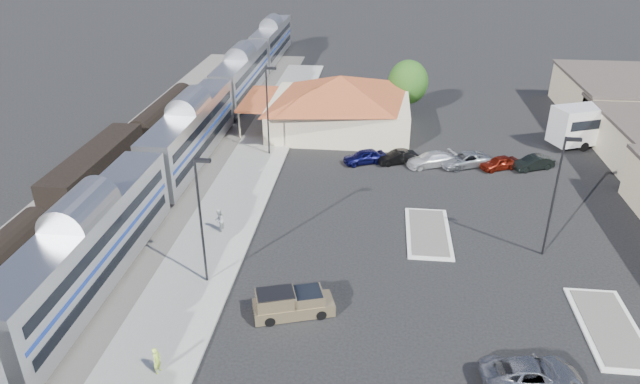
# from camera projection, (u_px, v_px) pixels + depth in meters

# --- Properties ---
(ground) EXTENTS (280.00, 280.00, 0.00)m
(ground) POSITION_uv_depth(u_px,v_px,m) (375.00, 244.00, 42.19)
(ground) COLOR black
(ground) RESTS_ON ground
(railbed) EXTENTS (16.00, 100.00, 0.12)m
(railbed) POSITION_uv_depth(u_px,v_px,m) (143.00, 184.00, 51.32)
(railbed) COLOR #4C4944
(railbed) RESTS_ON ground
(platform) EXTENTS (5.50, 92.00, 0.18)m
(platform) POSITION_uv_depth(u_px,v_px,m) (236.00, 199.00, 48.65)
(platform) COLOR gray
(platform) RESTS_ON ground
(passenger_train) EXTENTS (3.00, 104.00, 5.55)m
(passenger_train) POSITION_uv_depth(u_px,v_px,m) (192.00, 134.00, 54.70)
(passenger_train) COLOR silver
(passenger_train) RESTS_ON ground
(freight_cars) EXTENTS (2.80, 46.00, 4.00)m
(freight_cars) POSITION_uv_depth(u_px,v_px,m) (97.00, 174.00, 48.84)
(freight_cars) COLOR black
(freight_cars) RESTS_ON ground
(station_depot) EXTENTS (18.35, 12.24, 6.20)m
(station_depot) POSITION_uv_depth(u_px,v_px,m) (340.00, 103.00, 62.58)
(station_depot) COLOR #C2B48E
(station_depot) RESTS_ON ground
(traffic_island_south) EXTENTS (3.30, 7.50, 0.21)m
(traffic_island_south) POSITION_uv_depth(u_px,v_px,m) (428.00, 233.00, 43.53)
(traffic_island_south) COLOR silver
(traffic_island_south) RESTS_ON ground
(traffic_island_north) EXTENTS (3.30, 7.50, 0.21)m
(traffic_island_north) POSITION_uv_depth(u_px,v_px,m) (609.00, 328.00, 33.67)
(traffic_island_north) COLOR silver
(traffic_island_north) RESTS_ON ground
(lamp_plat_s) EXTENTS (1.08, 0.25, 9.00)m
(lamp_plat_s) POSITION_uv_depth(u_px,v_px,m) (201.00, 212.00, 35.53)
(lamp_plat_s) COLOR black
(lamp_plat_s) RESTS_ON ground
(lamp_plat_n) EXTENTS (1.08, 0.25, 9.00)m
(lamp_plat_n) POSITION_uv_depth(u_px,v_px,m) (268.00, 104.00, 55.09)
(lamp_plat_n) COLOR black
(lamp_plat_n) RESTS_ON ground
(lamp_lot) EXTENTS (1.08, 0.25, 9.00)m
(lamp_lot) POSITION_uv_depth(u_px,v_px,m) (557.00, 188.00, 38.63)
(lamp_lot) COLOR black
(lamp_lot) RESTS_ON ground
(tree_depot) EXTENTS (4.71, 4.71, 6.63)m
(tree_depot) POSITION_uv_depth(u_px,v_px,m) (408.00, 82.00, 66.78)
(tree_depot) COLOR #382314
(tree_depot) RESTS_ON ground
(pickup_truck) EXTENTS (5.18, 3.17, 1.68)m
(pickup_truck) POSITION_uv_depth(u_px,v_px,m) (293.00, 303.00, 34.62)
(pickup_truck) COLOR #96825C
(pickup_truck) RESTS_ON ground
(suv) EXTENTS (5.48, 3.08, 1.45)m
(suv) POSITION_uv_depth(u_px,v_px,m) (531.00, 374.00, 29.47)
(suv) COLOR gray
(suv) RESTS_ON ground
(coach_bus) EXTENTS (13.49, 7.74, 4.29)m
(coach_bus) POSITION_uv_depth(u_px,v_px,m) (612.00, 121.00, 59.39)
(coach_bus) COLOR white
(coach_bus) RESTS_ON ground
(person_a) EXTENTS (0.47, 0.64, 1.59)m
(person_a) POSITION_uv_depth(u_px,v_px,m) (157.00, 360.00, 30.01)
(person_a) COLOR #B8DF45
(person_a) RESTS_ON platform
(person_b) EXTENTS (0.71, 0.91, 1.86)m
(person_b) POSITION_uv_depth(u_px,v_px,m) (219.00, 220.00, 43.21)
(person_b) COLOR silver
(person_b) RESTS_ON platform
(parked_car_a) EXTENTS (4.41, 3.15, 1.39)m
(parked_car_a) POSITION_uv_depth(u_px,v_px,m) (364.00, 157.00, 55.31)
(parked_car_a) COLOR #0C0D3F
(parked_car_a) RESTS_ON ground
(parked_car_b) EXTENTS (4.16, 2.75, 1.30)m
(parked_car_b) POSITION_uv_depth(u_px,v_px,m) (397.00, 157.00, 55.29)
(parked_car_b) COLOR black
(parked_car_b) RESTS_ON ground
(parked_car_c) EXTENTS (5.14, 3.53, 1.38)m
(parked_car_c) POSITION_uv_depth(u_px,v_px,m) (431.00, 159.00, 54.70)
(parked_car_c) COLOR white
(parked_car_c) RESTS_ON ground
(parked_car_d) EXTENTS (5.46, 4.08, 1.38)m
(parked_car_d) POSITION_uv_depth(u_px,v_px,m) (464.00, 160.00, 54.65)
(parked_car_d) COLOR #979B9F
(parked_car_d) RESTS_ON ground
(parked_car_e) EXTENTS (4.02, 3.00, 1.27)m
(parked_car_e) POSITION_uv_depth(u_px,v_px,m) (499.00, 163.00, 54.10)
(parked_car_e) COLOR maroon
(parked_car_e) RESTS_ON ground
(parked_car_f) EXTENTS (4.25, 2.90, 1.33)m
(parked_car_f) POSITION_uv_depth(u_px,v_px,m) (533.00, 163.00, 54.04)
(parked_car_f) COLOR black
(parked_car_f) RESTS_ON ground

